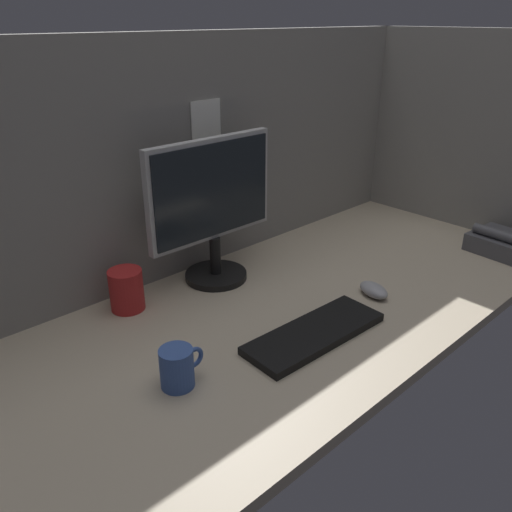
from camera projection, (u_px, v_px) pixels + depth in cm
name	position (u px, v px, depth cm)	size (l,w,h in cm)	color
ground_plane	(292.00, 305.00, 142.72)	(180.00, 80.00, 3.00)	tan
cubicle_wall_back	(201.00, 154.00, 152.93)	(180.00, 5.50, 66.77)	gray
cubicle_wall_side	(467.00, 132.00, 182.61)	(5.00, 80.00, 66.77)	gray
monitor	(212.00, 205.00, 145.23)	(40.99, 18.00, 40.98)	black
keyboard	(315.00, 333.00, 125.66)	(37.00, 13.00, 2.00)	black
mouse	(374.00, 290.00, 144.00)	(5.60, 9.60, 3.40)	#99999E
mug_red_plastic	(126.00, 290.00, 136.02)	(8.82, 8.82, 11.04)	red
mug_ceramic_blue	(178.00, 367.00, 107.91)	(10.34, 7.10, 8.81)	#38569E
desk_phone	(503.00, 243.00, 169.86)	(18.27, 20.12, 8.80)	#4C4C51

